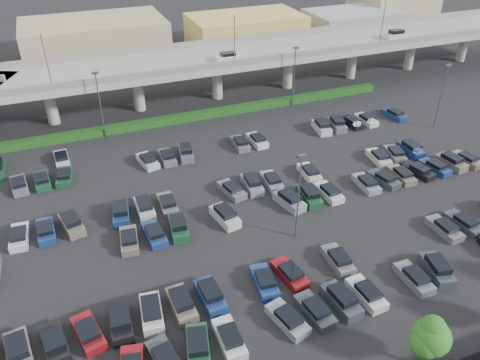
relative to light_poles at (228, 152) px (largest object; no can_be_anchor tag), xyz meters
name	(u,v)px	position (x,y,z in m)	size (l,w,h in m)	color
ground	(265,198)	(4.13, -2.00, -6.24)	(280.00, 280.00, 0.00)	black
overpass	(188,64)	(3.95, 29.97, 0.73)	(150.00, 13.00, 15.80)	gray
hedge	(203,115)	(4.13, 23.00, -5.69)	(66.00, 1.60, 1.10)	#153A11
tree_row	(419,343)	(4.83, -28.53, -2.72)	(65.07, 3.66, 5.94)	#332316
parked_cars	(268,216)	(2.43, -6.34, -5.62)	(63.01, 41.59, 1.67)	black
light_poles	(228,152)	(0.00, 0.00, 0.00)	(66.90, 48.38, 10.30)	#454449
distant_buildings	(204,31)	(16.50, 59.81, -2.49)	(138.00, 24.00, 9.00)	gray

